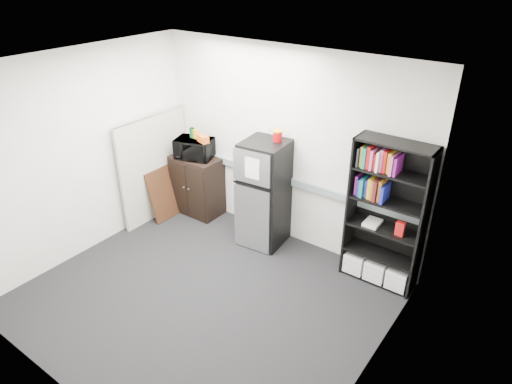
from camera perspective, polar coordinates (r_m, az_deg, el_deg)
floor at (r=5.65m, az=-6.48°, el=-12.92°), size 4.00×4.00×0.00m
wall_back at (r=6.14m, az=3.82°, el=5.49°), size 4.00×0.02×2.70m
wall_right at (r=3.98m, az=14.65°, el=-8.88°), size 0.02×3.50×2.70m
wall_left at (r=6.32m, az=-20.81°, el=4.33°), size 0.02×3.50×2.70m
ceiling at (r=4.42m, az=-8.38°, el=14.79°), size 4.00×3.50×0.02m
electrical_raceway at (r=6.30m, az=3.55°, el=1.62°), size 3.92×0.05×0.10m
wall_note at (r=6.25m, az=1.12°, el=7.89°), size 0.14×0.00×0.10m
bookshelf at (r=5.60m, az=15.94°, el=-2.93°), size 0.90×0.34×1.85m
cubicle_partition at (r=7.04m, az=-12.51°, el=3.08°), size 0.06×1.30×1.62m
cabinet at (r=7.15m, az=-7.34°, el=0.88°), size 0.75×0.50×0.94m
microwave at (r=6.89m, az=-7.73°, el=5.43°), size 0.63×0.52×0.30m
snack_box_a at (r=6.86m, az=-7.94°, el=7.34°), size 0.08×0.07×0.15m
snack_box_b at (r=6.86m, az=-7.94°, el=7.34°), size 0.08×0.06×0.15m
snack_box_c at (r=6.82m, az=-7.53°, el=7.19°), size 0.08×0.06×0.14m
snack_bag at (r=6.67m, az=-6.62°, el=6.60°), size 0.20×0.15×0.10m
refrigerator at (r=6.21m, az=1.01°, el=-0.25°), size 0.62×0.65×1.51m
coffee_can at (r=5.91m, az=2.72°, el=7.14°), size 0.12×0.12×0.17m
framed_poster at (r=7.16m, az=-11.15°, el=-0.01°), size 0.22×0.62×0.79m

